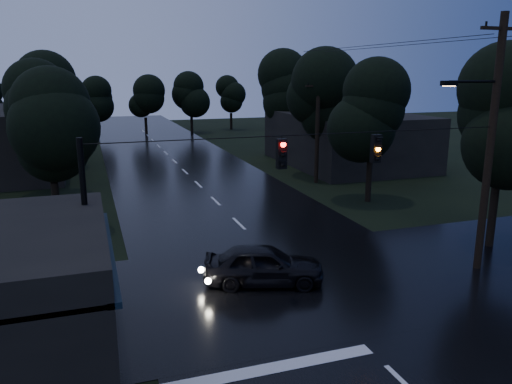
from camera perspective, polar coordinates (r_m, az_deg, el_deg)
main_road at (r=35.87m, az=-6.61°, el=0.83°), size 12.00×120.00×0.02m
cross_street at (r=19.45m, az=4.99°, el=-10.29°), size 60.00×9.00×0.02m
building_far_right at (r=44.12m, az=10.29°, el=5.99°), size 10.00×14.00×4.40m
utility_pole_main at (r=21.32m, az=25.08°, el=5.32°), size 3.50×0.30×10.00m
utility_pole_far at (r=36.03m, az=7.03°, el=7.13°), size 2.00×0.30×7.50m
anchor_pole_left at (r=15.99m, az=-18.73°, el=-4.82°), size 0.18×0.18×6.00m
span_signals at (r=17.32m, az=8.37°, el=4.78°), size 15.00×0.37×1.12m
tree_corner_near at (r=24.48m, az=26.47°, el=7.82°), size 4.48×4.48×9.44m
tree_left_a at (r=26.43m, az=-22.58°, el=6.88°), size 3.92×3.92×8.26m
tree_left_b at (r=34.39m, az=-22.89°, el=8.80°), size 4.20×4.20×8.85m
tree_left_c at (r=44.38m, az=-22.91°, el=10.12°), size 4.48×4.48×9.44m
tree_right_a at (r=30.96m, az=13.17°, el=9.08°), size 4.20×4.20×8.85m
tree_right_b at (r=38.22m, az=7.59°, el=10.66°), size 4.48×4.48×9.44m
tree_right_c at (r=47.59m, az=2.84°, el=11.76°), size 4.76×4.76×10.03m
car at (r=19.00m, az=0.90°, el=-8.30°), size 4.85×3.10×1.54m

